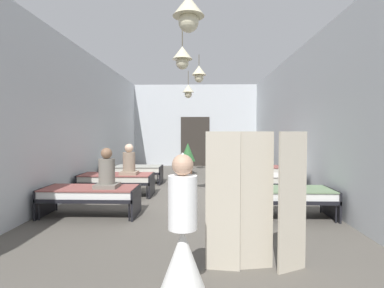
{
  "coord_description": "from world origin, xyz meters",
  "views": [
    {
      "loc": [
        0.3,
        -7.91,
        1.7
      ],
      "look_at": [
        0.0,
        1.96,
        1.29
      ],
      "focal_mm": 28.46,
      "sensor_mm": 36.0,
      "label": 1
    }
  ],
  "objects_px": {
    "bed_right_row_2": "(252,170)",
    "patient_seated_primary": "(129,163)",
    "bed_right_row_1": "(264,180)",
    "patient_seated_secondary": "(107,173)",
    "bed_left_row_2": "(133,170)",
    "bed_right_row_0": "(284,195)",
    "potted_plant": "(188,155)",
    "bed_left_row_0": "(90,194)",
    "nurse_near_aisle": "(183,245)",
    "privacy_screen": "(257,201)",
    "bed_left_row_1": "(117,179)"
  },
  "relations": [
    {
      "from": "bed_right_row_2",
      "to": "patient_seated_primary",
      "type": "distance_m",
      "value": 4.05
    },
    {
      "from": "bed_right_row_1",
      "to": "patient_seated_secondary",
      "type": "bearing_deg",
      "value": -151.13
    },
    {
      "from": "bed_left_row_2",
      "to": "patient_seated_secondary",
      "type": "bearing_deg",
      "value": -84.79
    },
    {
      "from": "bed_right_row_0",
      "to": "potted_plant",
      "type": "relative_size",
      "value": 1.52
    },
    {
      "from": "bed_left_row_0",
      "to": "bed_right_row_0",
      "type": "height_order",
      "value": "same"
    },
    {
      "from": "nurse_near_aisle",
      "to": "patient_seated_secondary",
      "type": "height_order",
      "value": "nurse_near_aisle"
    },
    {
      "from": "bed_right_row_0",
      "to": "patient_seated_primary",
      "type": "bearing_deg",
      "value": 152.44
    },
    {
      "from": "bed_right_row_1",
      "to": "patient_seated_secondary",
      "type": "xyz_separation_m",
      "value": [
        -3.52,
        -1.94,
        0.43
      ]
    },
    {
      "from": "bed_left_row_0",
      "to": "bed_right_row_2",
      "type": "bearing_deg",
      "value": 44.51
    },
    {
      "from": "bed_right_row_2",
      "to": "patient_seated_secondary",
      "type": "distance_m",
      "value": 5.22
    },
    {
      "from": "patient_seated_primary",
      "to": "bed_right_row_1",
      "type": "bearing_deg",
      "value": 1.06
    },
    {
      "from": "bed_right_row_0",
      "to": "privacy_screen",
      "type": "xyz_separation_m",
      "value": [
        -0.95,
        -2.32,
        0.41
      ]
    },
    {
      "from": "nurse_near_aisle",
      "to": "potted_plant",
      "type": "xyz_separation_m",
      "value": [
        -0.34,
        8.79,
        0.26
      ]
    },
    {
      "from": "patient_seated_secondary",
      "to": "bed_right_row_2",
      "type": "bearing_deg",
      "value": 47.51
    },
    {
      "from": "bed_right_row_0",
      "to": "potted_plant",
      "type": "xyz_separation_m",
      "value": [
        -2.16,
        5.85,
        0.35
      ]
    },
    {
      "from": "bed_right_row_2",
      "to": "privacy_screen",
      "type": "xyz_separation_m",
      "value": [
        -0.95,
        -6.12,
        0.41
      ]
    },
    {
      "from": "bed_left_row_0",
      "to": "patient_seated_secondary",
      "type": "height_order",
      "value": "patient_seated_secondary"
    },
    {
      "from": "bed_right_row_0",
      "to": "bed_left_row_0",
      "type": "bearing_deg",
      "value": 180.0
    },
    {
      "from": "patient_seated_primary",
      "to": "bed_right_row_0",
      "type": "bearing_deg",
      "value": -27.56
    },
    {
      "from": "patient_seated_secondary",
      "to": "bed_left_row_1",
      "type": "bearing_deg",
      "value": 100.24
    },
    {
      "from": "bed_left_row_1",
      "to": "patient_seated_primary",
      "type": "relative_size",
      "value": 2.37
    },
    {
      "from": "potted_plant",
      "to": "privacy_screen",
      "type": "bearing_deg",
      "value": -81.59
    },
    {
      "from": "bed_right_row_2",
      "to": "nurse_near_aisle",
      "type": "height_order",
      "value": "nurse_near_aisle"
    },
    {
      "from": "bed_left_row_1",
      "to": "potted_plant",
      "type": "bearing_deg",
      "value": 66.64
    },
    {
      "from": "bed_left_row_0",
      "to": "privacy_screen",
      "type": "bearing_deg",
      "value": -38.52
    },
    {
      "from": "bed_left_row_2",
      "to": "bed_right_row_2",
      "type": "xyz_separation_m",
      "value": [
        3.87,
        0.0,
        0.0
      ]
    },
    {
      "from": "bed_right_row_0",
      "to": "patient_seated_secondary",
      "type": "xyz_separation_m",
      "value": [
        -3.52,
        -0.04,
        0.43
      ]
    },
    {
      "from": "bed_right_row_1",
      "to": "privacy_screen",
      "type": "distance_m",
      "value": 4.35
    },
    {
      "from": "bed_left_row_2",
      "to": "privacy_screen",
      "type": "bearing_deg",
      "value": -64.53
    },
    {
      "from": "nurse_near_aisle",
      "to": "bed_left_row_0",
      "type": "bearing_deg",
      "value": 66.74
    },
    {
      "from": "bed_right_row_0",
      "to": "privacy_screen",
      "type": "distance_m",
      "value": 2.54
    },
    {
      "from": "bed_left_row_2",
      "to": "patient_seated_secondary",
      "type": "xyz_separation_m",
      "value": [
        0.35,
        -3.84,
        0.43
      ]
    },
    {
      "from": "bed_left_row_1",
      "to": "bed_right_row_1",
      "type": "xyz_separation_m",
      "value": [
        3.87,
        0.0,
        0.0
      ]
    },
    {
      "from": "nurse_near_aisle",
      "to": "bed_left_row_1",
      "type": "bearing_deg",
      "value": 54.8
    },
    {
      "from": "nurse_near_aisle",
      "to": "potted_plant",
      "type": "bearing_deg",
      "value": 34.08
    },
    {
      "from": "bed_left_row_2",
      "to": "bed_right_row_2",
      "type": "height_order",
      "value": "same"
    },
    {
      "from": "patient_seated_primary",
      "to": "privacy_screen",
      "type": "distance_m",
      "value": 4.88
    },
    {
      "from": "bed_right_row_2",
      "to": "bed_left_row_1",
      "type": "bearing_deg",
      "value": -153.82
    },
    {
      "from": "bed_left_row_1",
      "to": "bed_right_row_2",
      "type": "bearing_deg",
      "value": 26.18
    },
    {
      "from": "bed_right_row_1",
      "to": "privacy_screen",
      "type": "xyz_separation_m",
      "value": [
        -0.95,
        -4.22,
        0.41
      ]
    },
    {
      "from": "potted_plant",
      "to": "bed_right_row_0",
      "type": "bearing_deg",
      "value": -69.76
    },
    {
      "from": "potted_plant",
      "to": "bed_left_row_2",
      "type": "bearing_deg",
      "value": -129.75
    },
    {
      "from": "bed_right_row_1",
      "to": "bed_right_row_0",
      "type": "bearing_deg",
      "value": -90.0
    },
    {
      "from": "bed_left_row_0",
      "to": "bed_right_row_0",
      "type": "bearing_deg",
      "value": 0.0
    },
    {
      "from": "bed_left_row_0",
      "to": "bed_right_row_2",
      "type": "distance_m",
      "value": 5.42
    },
    {
      "from": "bed_left_row_0",
      "to": "patient_seated_secondary",
      "type": "bearing_deg",
      "value": -6.19
    },
    {
      "from": "bed_left_row_0",
      "to": "potted_plant",
      "type": "height_order",
      "value": "potted_plant"
    },
    {
      "from": "bed_left_row_1",
      "to": "potted_plant",
      "type": "height_order",
      "value": "potted_plant"
    },
    {
      "from": "bed_right_row_2",
      "to": "patient_seated_secondary",
      "type": "height_order",
      "value": "patient_seated_secondary"
    },
    {
      "from": "bed_left_row_0",
      "to": "bed_left_row_1",
      "type": "xyz_separation_m",
      "value": [
        0.0,
        1.9,
        0.0
      ]
    }
  ]
}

